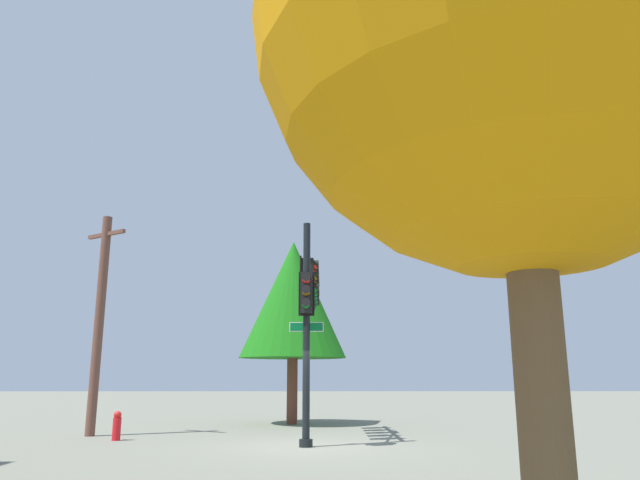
{
  "coord_description": "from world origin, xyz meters",
  "views": [
    {
      "loc": [
        -16.46,
        -0.22,
        1.82
      ],
      "look_at": [
        -0.22,
        -0.37,
        5.57
      ],
      "focal_mm": 33.26,
      "sensor_mm": 36.0,
      "label": 1
    }
  ],
  "objects_px": {
    "tree_near": "(293,299)",
    "signal_pole_assembly": "(309,293)",
    "fire_hydrant": "(117,426)",
    "tree_mid": "(512,22)",
    "utility_pole": "(99,319)"
  },
  "relations": [
    {
      "from": "tree_near",
      "to": "signal_pole_assembly",
      "type": "bearing_deg",
      "value": -173.01
    },
    {
      "from": "signal_pole_assembly",
      "to": "fire_hydrant",
      "type": "bearing_deg",
      "value": 92.4
    },
    {
      "from": "signal_pole_assembly",
      "to": "tree_mid",
      "type": "bearing_deg",
      "value": -173.66
    },
    {
      "from": "fire_hydrant",
      "to": "tree_near",
      "type": "height_order",
      "value": "tree_near"
    },
    {
      "from": "signal_pole_assembly",
      "to": "tree_near",
      "type": "height_order",
      "value": "tree_near"
    },
    {
      "from": "tree_near",
      "to": "tree_mid",
      "type": "distance_m",
      "value": 20.43
    },
    {
      "from": "tree_mid",
      "to": "fire_hydrant",
      "type": "bearing_deg",
      "value": 26.81
    },
    {
      "from": "fire_hydrant",
      "to": "tree_near",
      "type": "distance_m",
      "value": 8.96
    },
    {
      "from": "utility_pole",
      "to": "tree_near",
      "type": "bearing_deg",
      "value": -52.65
    },
    {
      "from": "signal_pole_assembly",
      "to": "utility_pole",
      "type": "relative_size",
      "value": 0.86
    },
    {
      "from": "tree_near",
      "to": "tree_mid",
      "type": "xyz_separation_m",
      "value": [
        -20.29,
        -2.32,
        -0.55
      ]
    },
    {
      "from": "utility_pole",
      "to": "tree_near",
      "type": "distance_m",
      "value": 7.83
    },
    {
      "from": "signal_pole_assembly",
      "to": "fire_hydrant",
      "type": "xyz_separation_m",
      "value": [
        -0.23,
        5.61,
        -3.94
      ]
    },
    {
      "from": "fire_hydrant",
      "to": "signal_pole_assembly",
      "type": "bearing_deg",
      "value": -87.6
    },
    {
      "from": "fire_hydrant",
      "to": "tree_mid",
      "type": "xyz_separation_m",
      "value": [
        -14.29,
        -7.22,
        3.95
      ]
    }
  ]
}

